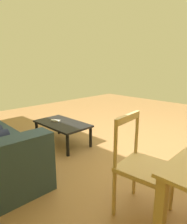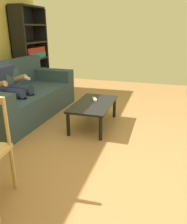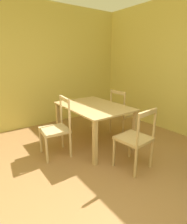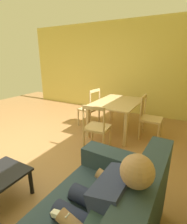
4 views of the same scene
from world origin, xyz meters
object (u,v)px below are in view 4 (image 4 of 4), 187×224
person_lounging (102,209)px  dining_chair_facing_couch (97,128)px  dining_chair_near_wall (150,118)px  dining_table (118,106)px  dining_chair_by_doorway (90,108)px

person_lounging → dining_chair_facing_couch: (-1.63, -0.91, -0.13)m
dining_chair_near_wall → dining_chair_facing_couch: 1.24m
dining_table → dining_chair_near_wall: size_ratio=1.44×
dining_table → dining_chair_near_wall: (0.00, 0.74, -0.17)m
dining_chair_facing_couch → dining_chair_near_wall: bearing=143.7°
dining_table → dining_chair_facing_couch: dining_chair_facing_couch is taller
dining_chair_by_doorway → dining_chair_facing_couch: bearing=36.6°
person_lounging → dining_table: bearing=-160.8°
dining_chair_facing_couch → person_lounging: bearing=29.3°
person_lounging → dining_chair_facing_couch: size_ratio=1.25×
person_lounging → dining_chair_by_doorway: (-2.62, -1.65, -0.13)m
dining_chair_near_wall → dining_chair_facing_couch: bearing=-36.3°
person_lounging → dining_chair_facing_couch: bearing=-150.7°
dining_chair_near_wall → dining_chair_facing_couch: size_ratio=1.03×
dining_table → person_lounging: bearing=19.2°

